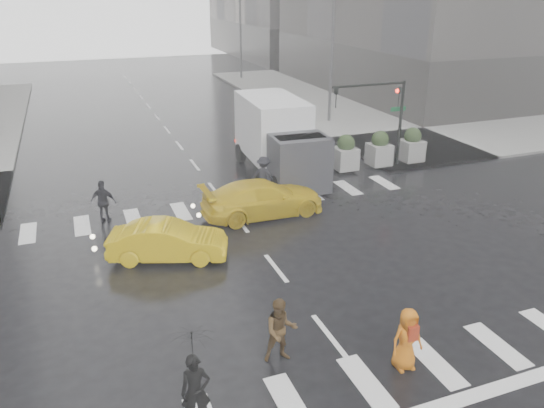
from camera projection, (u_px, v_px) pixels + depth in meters
name	position (u px, v px, depth m)	size (l,w,h in m)	color
ground	(276.00, 268.00, 17.99)	(120.00, 120.00, 0.00)	black
sidewalk_ne	(434.00, 113.00, 39.51)	(35.00, 35.00, 0.15)	gray
road_markings	(276.00, 268.00, 17.99)	(18.00, 48.00, 0.01)	silver
traffic_signal_pole	(385.00, 107.00, 26.65)	(4.45, 0.42, 4.50)	black
street_lamp_near	(330.00, 50.00, 35.23)	(2.15, 0.22, 9.00)	#59595B
street_lamp_far	(239.00, 29.00, 52.51)	(2.15, 0.22, 9.00)	#59595B
planter_west	(345.00, 153.00, 27.01)	(1.10, 1.10, 1.80)	gray
planter_mid	(379.00, 149.00, 27.67)	(1.10, 1.10, 1.80)	gray
planter_east	(412.00, 145.00, 28.33)	(1.10, 1.10, 1.80)	gray
pedestrian_black	(194.00, 365.00, 11.01)	(1.10, 1.11, 2.43)	black
pedestrian_brown	(281.00, 330.00, 13.27)	(0.85, 0.67, 1.76)	#453118
pedestrian_orange	(407.00, 339.00, 13.01)	(0.84, 0.56, 1.68)	#C4630D
pedestrian_far_a	(104.00, 202.00, 21.20)	(1.03, 0.63, 1.76)	black
pedestrian_far_b	(264.00, 176.00, 24.08)	(1.15, 0.64, 1.78)	black
taxi_mid	(168.00, 241.00, 18.39)	(1.42, 4.07, 1.34)	#DDB60B
taxi_rear	(263.00, 198.00, 21.90)	(2.08, 4.52, 1.48)	#DDB60B
box_truck	(279.00, 136.00, 26.15)	(2.64, 7.03, 3.74)	white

